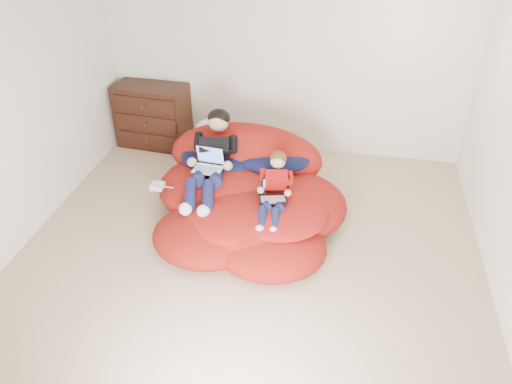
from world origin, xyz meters
name	(u,v)px	position (x,y,z in m)	size (l,w,h in m)	color
room_shell	(248,238)	(0.00, 0.00, 0.22)	(5.10, 5.10, 2.77)	tan
dresser	(153,116)	(-1.90, 2.23, 0.46)	(1.07, 0.62, 0.93)	black
beanbag_pile	(246,195)	(-0.18, 0.74, 0.26)	(2.34, 2.39, 0.93)	#A51A12
cream_pillow	(213,130)	(-0.83, 1.65, 0.62)	(0.47, 0.30, 0.30)	#EFE8CF
older_boy	(212,154)	(-0.63, 0.91, 0.68)	(0.45, 1.36, 0.75)	black
younger_boy	(275,187)	(0.20, 0.48, 0.60)	(0.30, 0.86, 0.60)	#AA110F
laptop_white	(209,163)	(-0.63, 0.76, 0.64)	(0.34, 0.31, 0.24)	silver
laptop_black	(274,192)	(0.20, 0.45, 0.54)	(0.36, 0.38, 0.22)	black
power_adapter	(157,186)	(-1.19, 0.50, 0.42)	(0.15, 0.15, 0.06)	silver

